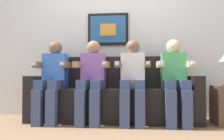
{
  "coord_description": "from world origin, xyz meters",
  "views": [
    {
      "loc": [
        0.32,
        -3.08,
        0.61
      ],
      "look_at": [
        0.0,
        0.15,
        0.7
      ],
      "focal_mm": 39.64,
      "sensor_mm": 36.0,
      "label": 1
    }
  ],
  "objects_px": {
    "person_right_center": "(133,77)",
    "person_leftmost": "(52,77)",
    "person_rightmost": "(175,77)",
    "couch": "(113,98)",
    "person_left_center": "(92,77)"
  },
  "relations": [
    {
      "from": "couch",
      "to": "person_rightmost",
      "type": "xyz_separation_m",
      "value": [
        0.81,
        -0.17,
        0.29
      ]
    },
    {
      "from": "person_right_center",
      "to": "person_leftmost",
      "type": "bearing_deg",
      "value": 180.0
    },
    {
      "from": "person_leftmost",
      "to": "person_rightmost",
      "type": "xyz_separation_m",
      "value": [
        1.62,
        0.0,
        0.0
      ]
    },
    {
      "from": "person_rightmost",
      "to": "person_leftmost",
      "type": "bearing_deg",
      "value": 180.0
    },
    {
      "from": "person_rightmost",
      "to": "person_left_center",
      "type": "bearing_deg",
      "value": 179.98
    },
    {
      "from": "couch",
      "to": "person_right_center",
      "type": "distance_m",
      "value": 0.43
    },
    {
      "from": "couch",
      "to": "person_leftmost",
      "type": "xyz_separation_m",
      "value": [
        -0.81,
        -0.17,
        0.29
      ]
    },
    {
      "from": "person_left_center",
      "to": "couch",
      "type": "bearing_deg",
      "value": 31.89
    },
    {
      "from": "person_leftmost",
      "to": "person_rightmost",
      "type": "relative_size",
      "value": 1.0
    },
    {
      "from": "couch",
      "to": "person_leftmost",
      "type": "distance_m",
      "value": 0.88
    },
    {
      "from": "person_left_center",
      "to": "person_right_center",
      "type": "relative_size",
      "value": 1.0
    },
    {
      "from": "person_leftmost",
      "to": "person_left_center",
      "type": "xyz_separation_m",
      "value": [
        0.54,
        0.0,
        -0.0
      ]
    },
    {
      "from": "person_right_center",
      "to": "person_left_center",
      "type": "bearing_deg",
      "value": 179.95
    },
    {
      "from": "person_left_center",
      "to": "person_rightmost",
      "type": "distance_m",
      "value": 1.08
    },
    {
      "from": "person_leftmost",
      "to": "person_left_center",
      "type": "relative_size",
      "value": 1.0
    }
  ]
}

